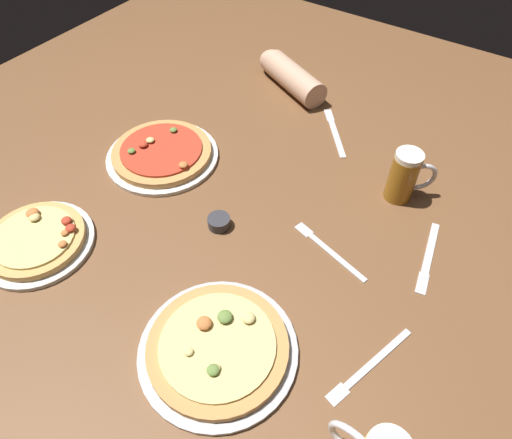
# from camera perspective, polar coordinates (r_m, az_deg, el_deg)

# --- Properties ---
(ground_plane) EXTENTS (2.40, 2.40, 0.03)m
(ground_plane) POSITION_cam_1_polar(r_m,az_deg,el_deg) (1.15, 0.00, -1.15)
(ground_plane) COLOR brown
(pizza_plate_near) EXTENTS (0.32, 0.32, 0.05)m
(pizza_plate_near) POSITION_cam_1_polar(r_m,az_deg,el_deg) (0.94, -4.84, -15.88)
(pizza_plate_near) COLOR #B2B2B7
(pizza_plate_near) RESTS_ON ground_plane
(pizza_plate_far) EXTENTS (0.32, 0.32, 0.05)m
(pizza_plate_far) POSITION_cam_1_polar(r_m,az_deg,el_deg) (1.33, -11.80, 8.18)
(pizza_plate_far) COLOR silver
(pizza_plate_far) RESTS_ON ground_plane
(pizza_plate_side) EXTENTS (0.27, 0.27, 0.05)m
(pizza_plate_side) POSITION_cam_1_polar(r_m,az_deg,el_deg) (1.20, -26.03, -2.39)
(pizza_plate_side) COLOR silver
(pizza_plate_side) RESTS_ON ground_plane
(beer_mug_dark) EXTENTS (0.11, 0.10, 0.15)m
(beer_mug_dark) POSITION_cam_1_polar(r_m,az_deg,el_deg) (1.21, 18.34, 5.23)
(beer_mug_dark) COLOR #9E6619
(beer_mug_dark) RESTS_ON ground_plane
(ramekin_sauce) EXTENTS (0.06, 0.06, 0.03)m
(ramekin_sauce) POSITION_cam_1_polar(r_m,az_deg,el_deg) (1.13, -4.70, -0.32)
(ramekin_sauce) COLOR #333338
(ramekin_sauce) RESTS_ON ground_plane
(fork_left) EXTENTS (0.09, 0.23, 0.01)m
(fork_left) POSITION_cam_1_polar(r_m,az_deg,el_deg) (0.96, 14.11, -17.56)
(fork_left) COLOR silver
(fork_left) RESTS_ON ground_plane
(knife_right) EXTENTS (0.17, 0.20, 0.01)m
(knife_right) POSITION_cam_1_polar(r_m,az_deg,el_deg) (1.42, 9.94, 10.91)
(knife_right) COLOR silver
(knife_right) RESTS_ON ground_plane
(fork_spare) EXTENTS (0.22, 0.08, 0.01)m
(fork_spare) POSITION_cam_1_polar(r_m,az_deg,el_deg) (1.09, 9.13, -3.77)
(fork_spare) COLOR silver
(fork_spare) RESTS_ON ground_plane
(knife_spare) EXTENTS (0.06, 0.22, 0.01)m
(knife_spare) POSITION_cam_1_polar(r_m,az_deg,el_deg) (1.14, 20.99, -4.45)
(knife_spare) COLOR silver
(knife_spare) RESTS_ON ground_plane
(diner_arm) EXTENTS (0.30, 0.19, 0.09)m
(diner_arm) POSITION_cam_1_polar(r_m,az_deg,el_deg) (1.60, 4.14, 17.87)
(diner_arm) COLOR tan
(diner_arm) RESTS_ON ground_plane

